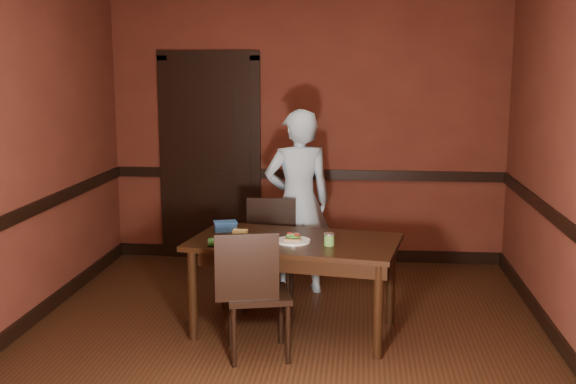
% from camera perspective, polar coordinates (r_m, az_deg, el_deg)
% --- Properties ---
extents(floor, '(4.00, 4.50, 0.01)m').
position_cam_1_polar(floor, '(5.47, -0.38, -11.55)').
color(floor, black).
rests_on(floor, ground).
extents(wall_back, '(4.00, 0.02, 2.70)m').
position_cam_1_polar(wall_back, '(7.36, 1.50, 4.89)').
color(wall_back, '#5A271B').
rests_on(wall_back, ground).
extents(wall_front, '(4.00, 0.02, 2.70)m').
position_cam_1_polar(wall_front, '(2.93, -5.15, -3.11)').
color(wall_front, '#5A271B').
rests_on(wall_front, ground).
extents(wall_left, '(0.02, 4.50, 2.70)m').
position_cam_1_polar(wall_left, '(5.70, -20.84, 2.71)').
color(wall_left, '#5A271B').
rests_on(wall_left, ground).
extents(wall_right, '(0.02, 4.50, 2.70)m').
position_cam_1_polar(wall_right, '(5.30, 21.65, 2.15)').
color(wall_right, '#5A271B').
rests_on(wall_right, ground).
extents(dado_back, '(4.00, 0.03, 0.10)m').
position_cam_1_polar(dado_back, '(7.39, 1.48, 1.41)').
color(dado_back, black).
rests_on(dado_back, ground).
extents(dado_left, '(0.03, 4.50, 0.10)m').
position_cam_1_polar(dado_left, '(5.76, -20.42, -1.73)').
color(dado_left, black).
rests_on(dado_left, ground).
extents(dado_right, '(0.03, 4.50, 0.10)m').
position_cam_1_polar(dado_right, '(5.37, 21.19, -2.60)').
color(dado_right, black).
rests_on(dado_right, ground).
extents(baseboard_back, '(4.00, 0.03, 0.12)m').
position_cam_1_polar(baseboard_back, '(7.57, 1.45, -4.89)').
color(baseboard_back, black).
rests_on(baseboard_back, ground).
extents(baseboard_left, '(0.03, 4.50, 0.12)m').
position_cam_1_polar(baseboard_left, '(5.98, -19.92, -9.63)').
color(baseboard_left, black).
rests_on(baseboard_left, ground).
extents(baseboard_right, '(0.03, 4.50, 0.12)m').
position_cam_1_polar(baseboard_right, '(5.61, 20.63, -11.01)').
color(baseboard_right, black).
rests_on(baseboard_right, ground).
extents(door, '(1.05, 0.07, 2.20)m').
position_cam_1_polar(door, '(7.49, -6.18, 2.94)').
color(door, black).
rests_on(door, ground).
extents(dining_table, '(1.65, 1.10, 0.72)m').
position_cam_1_polar(dining_table, '(5.51, 0.52, -7.42)').
color(dining_table, black).
rests_on(dining_table, floor).
extents(chair_far, '(0.43, 0.43, 0.90)m').
position_cam_1_polar(chair_far, '(6.02, -1.58, -5.01)').
color(chair_far, black).
rests_on(chair_far, floor).
extents(chair_near, '(0.52, 0.52, 0.92)m').
position_cam_1_polar(chair_near, '(5.05, -2.37, -7.90)').
color(chair_near, black).
rests_on(chair_near, floor).
extents(person, '(0.69, 0.56, 1.63)m').
position_cam_1_polar(person, '(6.34, 0.80, -0.81)').
color(person, '#A5CDE0').
rests_on(person, floor).
extents(sandwich_plate, '(0.26, 0.26, 0.06)m').
position_cam_1_polar(sandwich_plate, '(5.34, 0.39, -3.79)').
color(sandwich_plate, silver).
rests_on(sandwich_plate, dining_table).
extents(sauce_jar, '(0.08, 0.08, 0.09)m').
position_cam_1_polar(sauce_jar, '(5.24, 3.27, -3.75)').
color(sauce_jar, '#55923B').
rests_on(sauce_jar, dining_table).
extents(cheese_saucer, '(0.15, 0.15, 0.05)m').
position_cam_1_polar(cheese_saucer, '(5.54, -3.80, -3.29)').
color(cheese_saucer, silver).
rests_on(cheese_saucer, dining_table).
extents(food_tub, '(0.21, 0.17, 0.08)m').
position_cam_1_polar(food_tub, '(5.70, -4.98, -2.70)').
color(food_tub, blue).
rests_on(food_tub, dining_table).
extents(wrapped_veg, '(0.23, 0.11, 0.06)m').
position_cam_1_polar(wrapped_veg, '(5.24, -5.14, -3.94)').
color(wrapped_veg, '#1B5619').
rests_on(wrapped_veg, dining_table).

